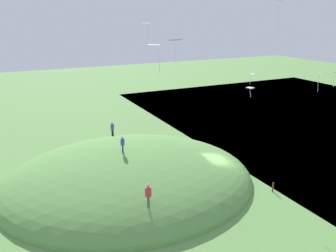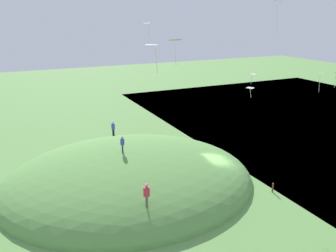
# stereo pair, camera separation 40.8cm
# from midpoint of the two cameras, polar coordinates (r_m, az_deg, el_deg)

# --- Properties ---
(ground_plane) EXTENTS (160.00, 160.00, 0.00)m
(ground_plane) POSITION_cam_midpoint_polar(r_m,az_deg,el_deg) (35.34, 7.70, -8.19)
(ground_plane) COLOR #629549
(grass_hill) EXTENTS (23.84, 21.27, 5.78)m
(grass_hill) POSITION_cam_midpoint_polar(r_m,az_deg,el_deg) (34.62, -6.51, -8.71)
(grass_hill) COLOR #5E9448
(grass_hill) RESTS_ON ground_plane
(person_near_shore) EXTENTS (0.51, 0.51, 1.58)m
(person_near_shore) POSITION_cam_midpoint_polar(r_m,az_deg,el_deg) (33.23, -7.61, -2.62)
(person_near_shore) COLOR #282E42
(person_near_shore) RESTS_ON grass_hill
(person_with_child) EXTENTS (0.49, 0.49, 1.80)m
(person_with_child) POSITION_cam_midpoint_polar(r_m,az_deg,el_deg) (42.17, -9.14, -0.19)
(person_with_child) COLOR black
(person_with_child) RESTS_ON grass_hill
(person_on_hilltop) EXTENTS (0.53, 0.53, 1.83)m
(person_on_hilltop) POSITION_cam_midpoint_polar(r_m,az_deg,el_deg) (26.05, -3.63, -10.56)
(person_on_hilltop) COLOR #5B504C
(person_on_hilltop) RESTS_ON grass_hill
(kite_0) EXTENTS (0.99, 0.84, 1.19)m
(kite_0) POSITION_cam_midpoint_polar(r_m,az_deg,el_deg) (42.54, 13.03, 8.00)
(kite_0) COLOR silver
(kite_2) EXTENTS (1.15, 0.80, 2.24)m
(kite_2) POSITION_cam_midpoint_polar(r_m,az_deg,el_deg) (30.99, 0.82, 13.39)
(kite_2) COLOR white
(kite_3) EXTENTS (1.29, 1.27, 2.10)m
(kite_3) POSITION_cam_midpoint_polar(r_m,az_deg,el_deg) (24.36, 16.46, 18.46)
(kite_3) COLOR white
(kite_5) EXTENTS (0.65, 0.77, 1.01)m
(kite_5) POSITION_cam_midpoint_polar(r_m,az_deg,el_deg) (33.87, 12.63, 5.90)
(kite_5) COLOR silver
(kite_6) EXTENTS (0.56, 0.69, 2.09)m
(kite_6) POSITION_cam_midpoint_polar(r_m,az_deg,el_deg) (40.42, 22.77, 7.45)
(kite_6) COLOR white
(kite_7) EXTENTS (0.93, 1.08, 1.43)m
(kite_7) POSITION_cam_midpoint_polar(r_m,az_deg,el_deg) (35.50, -3.81, 15.91)
(kite_7) COLOR silver
(kite_8) EXTENTS (0.53, 0.67, 1.47)m
(kite_8) POSITION_cam_midpoint_polar(r_m,az_deg,el_deg) (38.79, 24.72, 7.56)
(kite_8) COLOR white
(kite_9) EXTENTS (0.89, 0.83, 1.60)m
(kite_9) POSITION_cam_midpoint_polar(r_m,az_deg,el_deg) (21.10, -2.70, 12.42)
(kite_9) COLOR white
(mooring_post) EXTENTS (0.14, 0.14, 0.86)m
(mooring_post) POSITION_cam_midpoint_polar(r_m,az_deg,el_deg) (33.64, 16.04, -9.32)
(mooring_post) COLOR brown
(mooring_post) RESTS_ON ground_plane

